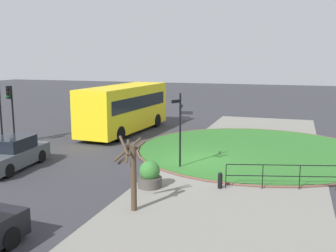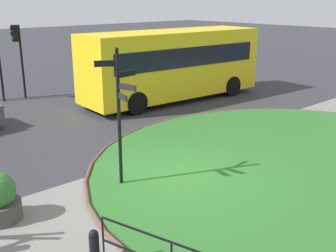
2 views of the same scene
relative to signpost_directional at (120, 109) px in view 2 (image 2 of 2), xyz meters
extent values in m
plane|color=#333338|center=(1.45, -0.58, -2.12)|extent=(120.00, 120.00, 0.00)
cube|color=gray|center=(1.45, -2.73, -2.11)|extent=(32.00, 7.70, 0.02)
cylinder|color=#2D6B28|center=(4.84, -2.93, -2.07)|extent=(13.06, 13.06, 0.10)
torus|color=brown|center=(4.84, -2.93, -2.06)|extent=(13.37, 13.37, 0.11)
cylinder|color=black|center=(-0.01, 0.03, -0.34)|extent=(0.09, 0.09, 3.55)
sphere|color=black|center=(-0.01, 0.03, 1.48)|extent=(0.10, 0.10, 0.10)
cube|color=black|center=(-0.27, 0.17, 1.15)|extent=(0.46, 0.28, 0.15)
cube|color=black|center=(0.32, 0.07, 0.85)|extent=(0.57, 0.11, 0.15)
cube|color=black|center=(0.05, -0.29, 0.59)|extent=(0.13, 0.55, 0.15)
cube|color=black|center=(-0.07, -0.24, 0.36)|extent=(0.13, 0.46, 0.15)
cylinder|color=black|center=(-2.34, -2.36, -1.83)|extent=(0.19, 0.19, 0.57)
sphere|color=black|center=(-2.34, -2.36, -1.52)|extent=(0.18, 0.18, 0.18)
cylinder|color=black|center=(-2.28, -2.58, -1.60)|extent=(0.04, 0.04, 1.03)
cube|color=yellow|center=(7.62, 6.34, -0.33)|extent=(9.22, 3.18, 3.03)
cube|color=black|center=(7.71, 7.62, 0.09)|extent=(7.96, 0.58, 0.88)
cube|color=black|center=(7.53, 5.05, 0.09)|extent=(7.96, 0.58, 0.88)
cube|color=black|center=(12.15, 6.02, -0.18)|extent=(0.17, 2.09, 1.10)
cube|color=black|center=(12.15, 6.02, 0.96)|extent=(0.12, 1.40, 0.28)
cylinder|color=black|center=(10.59, 7.31, -1.62)|extent=(1.02, 0.37, 1.00)
cylinder|color=black|center=(10.43, 4.96, -1.62)|extent=(1.02, 0.37, 1.00)
cylinder|color=black|center=(4.81, 7.71, -1.62)|extent=(1.02, 0.37, 1.00)
cylinder|color=black|center=(4.64, 5.37, -1.62)|extent=(1.02, 0.37, 1.00)
cylinder|color=black|center=(2.47, 11.60, -0.34)|extent=(0.11, 0.11, 3.55)
cube|color=black|center=(2.26, 11.59, 1.04)|extent=(0.27, 0.27, 0.78)
sphere|color=black|center=(2.11, 11.59, 1.28)|extent=(0.16, 0.16, 0.16)
sphere|color=black|center=(2.11, 11.59, 1.04)|extent=(0.16, 0.16, 0.16)
sphere|color=green|center=(2.11, 11.59, 0.80)|extent=(0.16, 0.16, 0.16)
cylinder|color=black|center=(1.37, 11.57, -0.27)|extent=(0.11, 0.11, 3.69)
camera|label=1|loc=(-17.65, -5.13, 3.17)|focal=42.26mm
camera|label=2|loc=(-5.84, -8.31, 2.67)|focal=44.62mm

